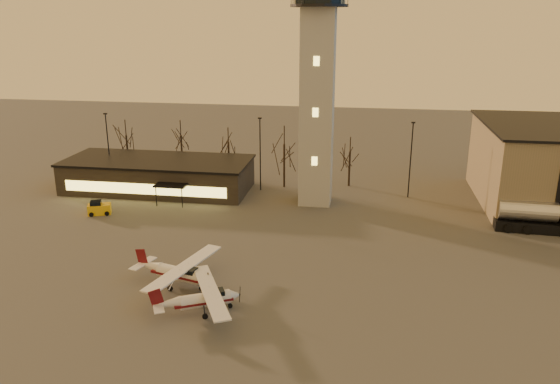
% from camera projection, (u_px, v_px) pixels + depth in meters
% --- Properties ---
extents(ground, '(220.00, 220.00, 0.00)m').
position_uv_depth(ground, '(277.00, 324.00, 42.52)').
color(ground, '#3D3B38').
rests_on(ground, ground).
extents(control_tower, '(6.80, 6.80, 32.60)m').
position_uv_depth(control_tower, '(318.00, 74.00, 65.77)').
color(control_tower, '#A4A29C').
rests_on(control_tower, ground).
extents(terminal, '(25.40, 12.20, 4.30)m').
position_uv_depth(terminal, '(158.00, 175.00, 75.29)').
color(terminal, black).
rests_on(terminal, ground).
extents(light_poles, '(58.50, 12.25, 10.14)m').
position_uv_depth(light_poles, '(321.00, 160.00, 69.95)').
color(light_poles, black).
rests_on(light_poles, ground).
extents(tree_row, '(37.20, 9.20, 8.80)m').
position_uv_depth(tree_row, '(229.00, 139.00, 79.63)').
color(tree_row, black).
rests_on(tree_row, ground).
extents(cessna_front, '(8.34, 10.35, 2.87)m').
position_uv_depth(cessna_front, '(181.00, 276.00, 48.21)').
color(cessna_front, silver).
rests_on(cessna_front, ground).
extents(cessna_rear, '(7.74, 9.19, 2.67)m').
position_uv_depth(cessna_rear, '(207.00, 301.00, 44.05)').
color(cessna_rear, silver).
rests_on(cessna_rear, ground).
extents(fuel_truck, '(9.48, 3.53, 3.46)m').
position_uv_depth(fuel_truck, '(538.00, 219.00, 60.77)').
color(fuel_truck, black).
rests_on(fuel_truck, ground).
extents(service_cart, '(3.01, 2.44, 1.69)m').
position_uv_depth(service_cart, '(99.00, 209.00, 66.18)').
color(service_cart, '#E5AB0D').
rests_on(service_cart, ground).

